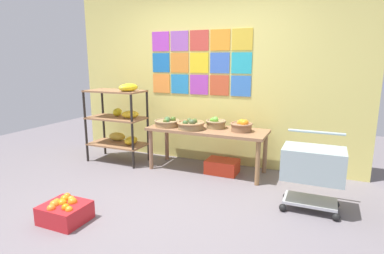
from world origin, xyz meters
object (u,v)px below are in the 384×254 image
(produce_crate_under_table, at_px, (222,166))
(orange_crate_foreground, at_px, (65,211))
(fruit_basket_back_left, at_px, (191,125))
(display_table, at_px, (207,134))
(shopping_cart, at_px, (313,166))
(banana_shelf_unit, at_px, (121,117))
(fruit_basket_left, at_px, (242,126))
(fruit_basket_back_right, at_px, (216,123))
(fruit_basket_centre, at_px, (167,122))

(produce_crate_under_table, relative_size, orange_crate_foreground, 1.05)
(fruit_basket_back_left, relative_size, orange_crate_foreground, 0.92)
(display_table, distance_m, shopping_cart, 1.61)
(display_table, bearing_deg, produce_crate_under_table, -1.43)
(fruit_basket_back_left, relative_size, shopping_cart, 0.48)
(banana_shelf_unit, xyz_separation_m, produce_crate_under_table, (1.63, 0.11, -0.61))
(display_table, distance_m, produce_crate_under_table, 0.51)
(fruit_basket_left, height_order, orange_crate_foreground, fruit_basket_left)
(produce_crate_under_table, xyz_separation_m, orange_crate_foreground, (-1.01, -1.94, 0.01))
(display_table, height_order, fruit_basket_back_right, fruit_basket_back_right)
(fruit_basket_back_right, height_order, fruit_basket_left, fruit_basket_left)
(fruit_basket_back_right, relative_size, shopping_cart, 0.36)
(display_table, distance_m, orange_crate_foreground, 2.14)
(display_table, xyz_separation_m, orange_crate_foreground, (-0.77, -1.94, -0.45))
(fruit_basket_centre, bearing_deg, orange_crate_foreground, -95.43)
(banana_shelf_unit, height_order, fruit_basket_left, banana_shelf_unit)
(produce_crate_under_table, relative_size, shopping_cart, 0.54)
(produce_crate_under_table, bearing_deg, shopping_cart, -29.85)
(fruit_basket_back_left, xyz_separation_m, orange_crate_foreground, (-0.57, -1.82, -0.58))
(fruit_basket_back_right, distance_m, orange_crate_foreground, 2.28)
(display_table, height_order, fruit_basket_centre, fruit_basket_centre)
(banana_shelf_unit, height_order, produce_crate_under_table, banana_shelf_unit)
(banana_shelf_unit, bearing_deg, fruit_basket_back_left, -0.03)
(display_table, xyz_separation_m, fruit_basket_back_right, (0.10, 0.09, 0.14))
(display_table, xyz_separation_m, produce_crate_under_table, (0.24, -0.01, -0.46))
(fruit_basket_left, distance_m, produce_crate_under_table, 0.66)
(fruit_basket_back_left, bearing_deg, orange_crate_foreground, -107.39)
(fruit_basket_centre, relative_size, produce_crate_under_table, 0.85)
(fruit_basket_centre, bearing_deg, fruit_basket_back_left, -5.55)
(display_table, height_order, produce_crate_under_table, display_table)
(banana_shelf_unit, distance_m, orange_crate_foreground, 2.02)
(fruit_basket_left, height_order, shopping_cart, shopping_cart)
(banana_shelf_unit, relative_size, fruit_basket_left, 4.11)
(fruit_basket_back_right, bearing_deg, shopping_cart, -30.22)
(fruit_basket_back_right, xyz_separation_m, fruit_basket_back_left, (-0.30, -0.21, -0.01))
(banana_shelf_unit, xyz_separation_m, fruit_basket_left, (1.88, 0.14, -0.00))
(display_table, relative_size, shopping_cart, 2.06)
(banana_shelf_unit, distance_m, fruit_basket_back_left, 1.19)
(produce_crate_under_table, distance_m, orange_crate_foreground, 2.18)
(shopping_cart, bearing_deg, orange_crate_foreground, -159.56)
(fruit_basket_back_right, xyz_separation_m, produce_crate_under_table, (0.14, -0.09, -0.60))
(fruit_basket_centre, height_order, fruit_basket_back_left, fruit_basket_back_left)
(banana_shelf_unit, bearing_deg, fruit_basket_left, 4.38)
(banana_shelf_unit, xyz_separation_m, orange_crate_foreground, (0.62, -1.82, -0.60))
(display_table, distance_m, fruit_basket_left, 0.52)
(fruit_basket_left, distance_m, shopping_cart, 1.23)
(fruit_basket_back_left, height_order, orange_crate_foreground, fruit_basket_back_left)
(shopping_cart, bearing_deg, produce_crate_under_table, 141.45)
(produce_crate_under_table, bearing_deg, fruit_basket_back_left, -165.36)
(fruit_basket_centre, distance_m, fruit_basket_back_left, 0.40)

